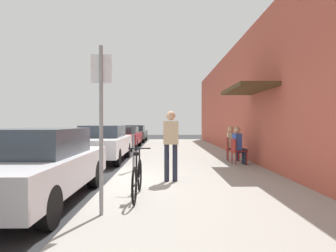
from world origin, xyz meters
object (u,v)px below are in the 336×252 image
object	(u,v)px
cafe_chair_0	(237,150)
cafe_chair_1	(231,147)
seated_patron_1	(232,142)
parked_car_3	(135,133)
parked_car_0	(36,165)
street_sign	(101,116)
parked_car_1	(103,143)
pedestrian_standing	(171,140)
seated_patron_0	(239,144)
parked_car_2	(125,137)
bicycle_0	(137,178)
parking_meter	(134,145)

from	to	relation	value
cafe_chair_0	cafe_chair_1	world-z (taller)	same
seated_patron_1	parked_car_3	bearing A→B (deg)	111.07
cafe_chair_1	parked_car_0	bearing A→B (deg)	-133.03
cafe_chair_0	seated_patron_1	xyz separation A→B (m)	(0.06, 0.98, 0.19)
parked_car_0	street_sign	bearing A→B (deg)	-36.64
parked_car_0	parked_car_1	distance (m)	6.03
street_sign	pedestrian_standing	distance (m)	2.84
parked_car_3	seated_patron_0	distance (m)	14.78
parked_car_2	cafe_chair_0	distance (m)	9.39
street_sign	seated_patron_0	bearing A→B (deg)	57.23
parked_car_1	street_sign	size ratio (longest dim) A/B	1.69
bicycle_0	cafe_chair_1	world-z (taller)	bicycle_0
parked_car_1	parked_car_3	distance (m)	12.18
street_sign	seated_patron_1	xyz separation A→B (m)	(3.49, 6.39, -0.82)
bicycle_0	seated_patron_1	world-z (taller)	seated_patron_1
parked_car_0	parked_car_1	size ratio (longest dim) A/B	1.00
cafe_chair_0	pedestrian_standing	world-z (taller)	pedestrian_standing
cafe_chair_1	seated_patron_1	size ratio (longest dim) A/B	0.67
cafe_chair_0	seated_patron_0	distance (m)	0.20
parked_car_3	parking_meter	xyz separation A→B (m)	(1.55, -15.21, 0.19)
seated_patron_0	bicycle_0	bearing A→B (deg)	-124.88
cafe_chair_0	street_sign	bearing A→B (deg)	-122.35
cafe_chair_1	pedestrian_standing	size ratio (longest dim) A/B	0.51
bicycle_0	seated_patron_1	xyz separation A→B (m)	(3.03, 5.33, 0.34)
parked_car_2	street_sign	distance (m)	13.51
parked_car_0	seated_patron_0	xyz separation A→B (m)	(4.99, 4.30, 0.08)
seated_patron_1	pedestrian_standing	size ratio (longest dim) A/B	0.76
cafe_chair_0	seated_patron_1	bearing A→B (deg)	86.50
bicycle_0	seated_patron_1	size ratio (longest dim) A/B	1.33
parking_meter	street_sign	distance (m)	4.18
cafe_chair_0	seated_patron_0	bearing A→B (deg)	6.60
parked_car_0	parking_meter	xyz separation A→B (m)	(1.55, 2.99, 0.15)
street_sign	seated_patron_0	distance (m)	6.49
parked_car_2	street_sign	bearing A→B (deg)	-83.61
seated_patron_0	parked_car_0	bearing A→B (deg)	-139.23
cafe_chair_0	seated_patron_1	world-z (taller)	seated_patron_1
parked_car_3	cafe_chair_1	distance (m)	13.84
parked_car_3	street_sign	size ratio (longest dim) A/B	1.69
parked_car_0	parked_car_3	bearing A→B (deg)	90.00
pedestrian_standing	parked_car_1	bearing A→B (deg)	119.74
parking_meter	pedestrian_standing	distance (m)	1.90
parking_meter	cafe_chair_1	distance (m)	4.08
parked_car_3	cafe_chair_0	distance (m)	14.76
parked_car_3	seated_patron_0	bearing A→B (deg)	-70.28
cafe_chair_0	parked_car_0	bearing A→B (deg)	-138.93
parked_car_1	cafe_chair_0	distance (m)	5.22
parked_car_1	pedestrian_standing	size ratio (longest dim) A/B	2.59
parked_car_0	cafe_chair_1	bearing A→B (deg)	46.97
bicycle_0	pedestrian_standing	distance (m)	1.76
parked_car_2	street_sign	xyz separation A→B (m)	(1.50, -13.40, 0.95)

